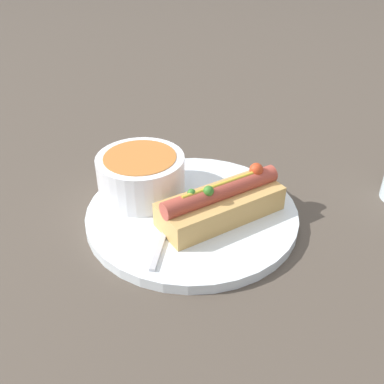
# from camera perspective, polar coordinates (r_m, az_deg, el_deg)

# --- Properties ---
(ground_plane) EXTENTS (4.00, 4.00, 0.00)m
(ground_plane) POSITION_cam_1_polar(r_m,az_deg,el_deg) (0.59, -0.00, -3.30)
(ground_plane) COLOR #4C4238
(dinner_plate) EXTENTS (0.28, 0.28, 0.01)m
(dinner_plate) POSITION_cam_1_polar(r_m,az_deg,el_deg) (0.59, -0.00, -2.78)
(dinner_plate) COLOR white
(dinner_plate) RESTS_ON ground_plane
(hot_dog) EXTENTS (0.16, 0.06, 0.06)m
(hot_dog) POSITION_cam_1_polar(r_m,az_deg,el_deg) (0.56, 3.74, -1.33)
(hot_dog) COLOR tan
(hot_dog) RESTS_ON dinner_plate
(soup_bowl) EXTENTS (0.12, 0.12, 0.06)m
(soup_bowl) POSITION_cam_1_polar(r_m,az_deg,el_deg) (0.61, -6.49, 2.36)
(soup_bowl) COLOR white
(soup_bowl) RESTS_ON dinner_plate
(spoon) EXTENTS (0.11, 0.12, 0.01)m
(spoon) POSITION_cam_1_polar(r_m,az_deg,el_deg) (0.58, -2.55, -2.29)
(spoon) COLOR #B7B7BC
(spoon) RESTS_ON dinner_plate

